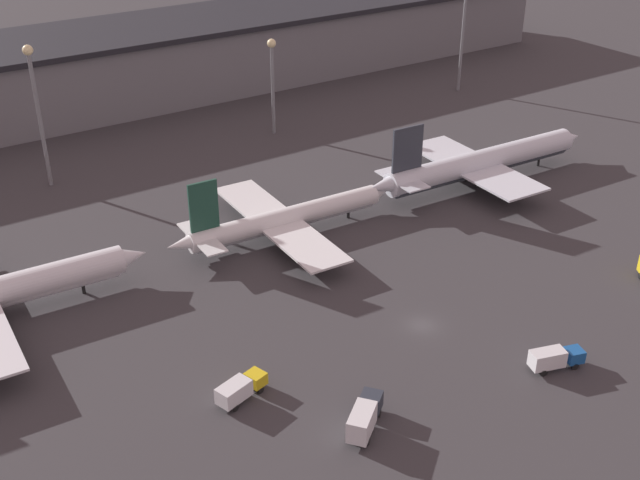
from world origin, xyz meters
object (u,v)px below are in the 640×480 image
at_px(service_vehicle_1, 364,417).
at_px(airplane_1, 284,219).
at_px(airplane_2, 481,163).
at_px(service_vehicle_3, 555,358).
at_px(service_vehicle_4, 240,389).

bearing_deg(service_vehicle_1, airplane_1, 31.45).
height_order(airplane_2, service_vehicle_1, airplane_2).
bearing_deg(service_vehicle_1, airplane_2, -1.85).
relative_size(airplane_1, service_vehicle_3, 5.57).
relative_size(airplane_1, service_vehicle_1, 5.49).
relative_size(airplane_2, service_vehicle_1, 6.85).
xyz_separation_m(airplane_1, service_vehicle_4, (-25.29, -31.64, -1.39)).
relative_size(airplane_1, airplane_2, 0.80).
bearing_deg(airplane_1, service_vehicle_3, -76.22).
bearing_deg(airplane_2, service_vehicle_4, -153.26).
distance_m(airplane_1, service_vehicle_1, 46.79).
distance_m(airplane_1, service_vehicle_3, 48.82).
bearing_deg(service_vehicle_4, service_vehicle_3, -41.52).
xyz_separation_m(airplane_1, service_vehicle_1, (-16.40, -43.81, -1.07)).
height_order(airplane_2, service_vehicle_3, airplane_2).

